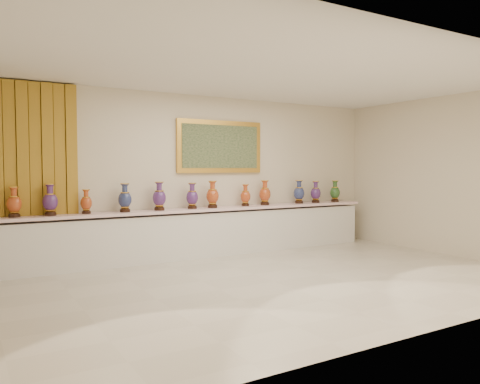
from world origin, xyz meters
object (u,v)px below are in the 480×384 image
at_px(vase_2, 86,203).
at_px(vase_0, 14,204).
at_px(counter, 204,233).
at_px(vase_1, 50,201).

bearing_deg(vase_2, vase_0, -179.10).
bearing_deg(counter, vase_0, 179.92).
height_order(vase_0, vase_1, vase_1).
bearing_deg(counter, vase_2, 179.43).
relative_size(counter, vase_2, 18.38).
bearing_deg(vase_2, vase_1, -176.39).
xyz_separation_m(vase_0, vase_2, (1.06, 0.02, -0.03)).
relative_size(counter, vase_1, 14.64).
relative_size(counter, vase_0, 15.70).
height_order(counter, vase_2, vase_2).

